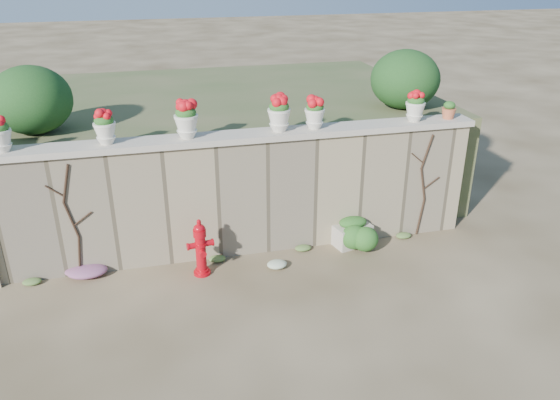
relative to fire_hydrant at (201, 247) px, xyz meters
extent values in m
plane|color=#463823|center=(0.79, -1.17, -0.49)|extent=(80.00, 80.00, 0.00)
cube|color=gray|center=(0.79, 0.63, 0.51)|extent=(8.00, 0.40, 2.00)
cube|color=beige|center=(0.79, 0.63, 1.56)|extent=(8.10, 0.52, 0.10)
cube|color=#384C23|center=(0.79, 3.83, 0.51)|extent=(9.00, 6.00, 2.00)
ellipsoid|color=#143814|center=(-2.41, 1.83, 2.06)|extent=(1.30, 1.30, 1.10)
ellipsoid|color=#143814|center=(4.19, 1.83, 2.06)|extent=(1.30, 1.30, 1.10)
cylinder|color=black|center=(-1.87, 0.41, -0.14)|extent=(0.12, 0.04, 0.70)
cylinder|color=black|center=(-1.90, 0.41, 0.51)|extent=(0.17, 0.04, 0.61)
cylinder|color=black|center=(-1.89, 0.41, 1.11)|extent=(0.18, 0.04, 0.61)
cylinder|color=black|center=(-1.73, 0.41, 0.51)|extent=(0.30, 0.02, 0.22)
cylinder|color=black|center=(-2.06, 0.41, 1.01)|extent=(0.25, 0.02, 0.21)
cylinder|color=black|center=(4.03, 0.41, -0.14)|extent=(0.12, 0.04, 0.70)
cylinder|color=black|center=(4.00, 0.41, 0.51)|extent=(0.17, 0.04, 0.61)
cylinder|color=black|center=(4.01, 0.41, 1.11)|extent=(0.18, 0.04, 0.61)
cylinder|color=black|center=(4.17, 0.41, 0.51)|extent=(0.30, 0.02, 0.22)
cylinder|color=black|center=(3.84, 0.41, 1.01)|extent=(0.25, 0.02, 0.21)
cylinder|color=#B30611|center=(0.00, 0.00, -0.46)|extent=(0.27, 0.27, 0.05)
cylinder|color=#B30611|center=(0.00, 0.00, -0.10)|extent=(0.17, 0.17, 0.60)
cylinder|color=#B30611|center=(0.00, 0.00, 0.05)|extent=(0.20, 0.20, 0.04)
cylinder|color=#B30611|center=(0.00, 0.00, 0.26)|extent=(0.20, 0.20, 0.12)
ellipsoid|color=#B30611|center=(0.00, 0.00, 0.35)|extent=(0.19, 0.19, 0.14)
cylinder|color=#B30611|center=(0.00, 0.00, 0.43)|extent=(0.07, 0.07, 0.10)
cylinder|color=#B30611|center=(-0.14, -0.02, 0.05)|extent=(0.15, 0.12, 0.10)
cylinder|color=#B30611|center=(0.13, 0.02, 0.05)|extent=(0.15, 0.12, 0.10)
cylinder|color=#B30611|center=(0.02, -0.10, -0.05)|extent=(0.10, 0.11, 0.09)
cube|color=beige|center=(2.69, 0.34, -0.30)|extent=(0.71, 0.51, 0.37)
ellipsoid|color=#1E5119|center=(2.69, 0.34, -0.05)|extent=(0.55, 0.41, 0.19)
ellipsoid|color=#1E5119|center=(2.69, 0.06, -0.20)|extent=(0.60, 0.54, 0.57)
ellipsoid|color=#BD25AE|center=(-1.84, 0.32, -0.37)|extent=(0.87, 0.58, 0.23)
ellipsoid|color=white|center=(1.23, -0.13, -0.41)|extent=(0.45, 0.36, 0.16)
ellipsoid|color=#1E5119|center=(-1.24, 0.63, 1.97)|extent=(0.29, 0.29, 0.17)
ellipsoid|color=red|center=(-1.24, 0.63, 2.04)|extent=(0.25, 0.25, 0.18)
ellipsoid|color=#1E5119|center=(-0.03, 0.63, 2.01)|extent=(0.32, 0.32, 0.19)
ellipsoid|color=red|center=(-0.03, 0.63, 2.09)|extent=(0.28, 0.28, 0.20)
ellipsoid|color=#1E5119|center=(1.44, 0.63, 2.01)|extent=(0.32, 0.32, 0.19)
ellipsoid|color=red|center=(1.44, 0.63, 2.09)|extent=(0.28, 0.28, 0.20)
ellipsoid|color=#1E5119|center=(2.03, 0.63, 1.97)|extent=(0.29, 0.29, 0.17)
ellipsoid|color=red|center=(2.03, 0.63, 2.04)|extent=(0.25, 0.25, 0.18)
ellipsoid|color=#1E5119|center=(3.82, 0.63, 1.97)|extent=(0.29, 0.29, 0.17)
ellipsoid|color=red|center=(3.82, 0.63, 2.04)|extent=(0.25, 0.25, 0.18)
ellipsoid|color=#1E5119|center=(4.46, 0.63, 1.84)|extent=(0.20, 0.20, 0.14)
camera|label=1|loc=(-0.61, -7.61, 4.22)|focal=35.00mm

